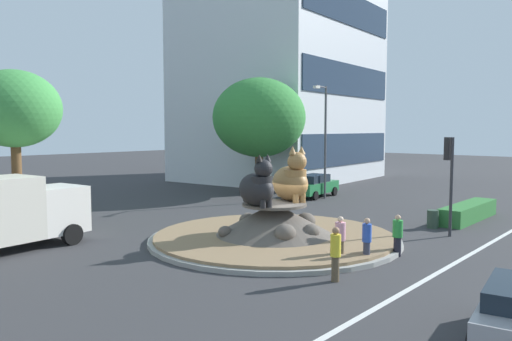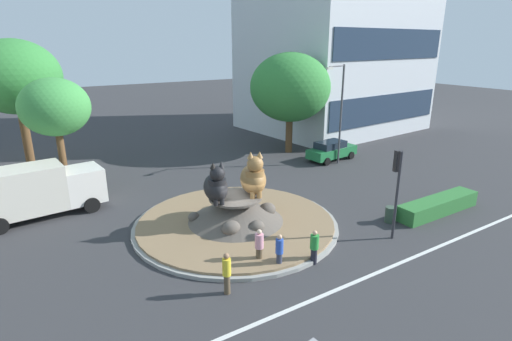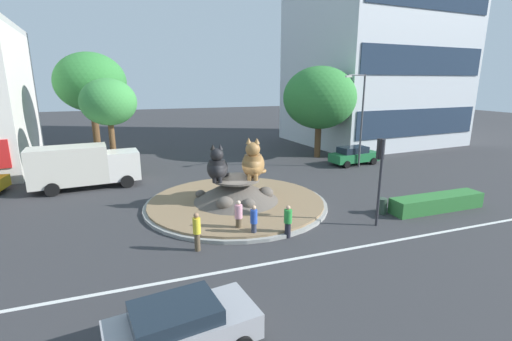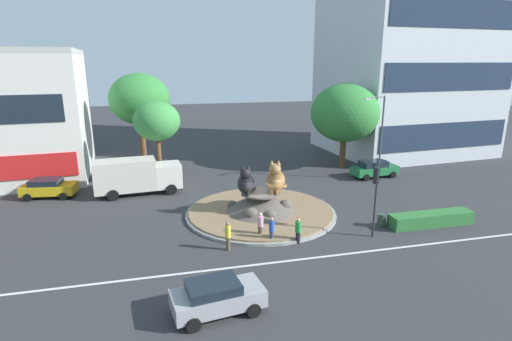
{
  "view_description": "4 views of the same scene",
  "coord_description": "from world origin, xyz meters",
  "px_view_note": "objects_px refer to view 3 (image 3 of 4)",
  "views": [
    {
      "loc": [
        -17.13,
        -13.74,
        4.95
      ],
      "look_at": [
        -0.47,
        0.67,
        3.13
      ],
      "focal_mm": 35.24,
      "sensor_mm": 36.0,
      "label": 1
    },
    {
      "loc": [
        -9.71,
        -17.47,
        9.57
      ],
      "look_at": [
        1.49,
        0.3,
        2.82
      ],
      "focal_mm": 28.13,
      "sensor_mm": 36.0,
      "label": 2
    },
    {
      "loc": [
        -5.78,
        -19.83,
        7.4
      ],
      "look_at": [
        1.62,
        0.93,
        1.81
      ],
      "focal_mm": 24.91,
      "sensor_mm": 36.0,
      "label": 3
    },
    {
      "loc": [
        -6.9,
        -26.93,
        10.97
      ],
      "look_at": [
        0.07,
        1.79,
        2.85
      ],
      "focal_mm": 28.1,
      "sensor_mm": 36.0,
      "label": 4
    }
  ],
  "objects_px": {
    "pedestrian_yellow_shirt": "(197,231)",
    "hatchback_near_shophouse": "(182,327)",
    "cat_statue_tabby": "(253,163)",
    "litter_bin": "(382,206)",
    "pedestrian_pink_shirt": "(239,216)",
    "cat_statue_black": "(217,167)",
    "second_tree_near_tower": "(91,83)",
    "third_tree_left": "(109,103)",
    "traffic_light_mast": "(380,166)",
    "pedestrian_green_shirt": "(288,221)",
    "broadleaf_tree_behind_island": "(320,98)",
    "parked_car_right": "(354,155)",
    "office_tower": "(379,7)",
    "streetlight_arm": "(360,115)",
    "delivery_box_truck": "(83,166)",
    "pedestrian_blue_shirt": "(254,221)"
  },
  "relations": [
    {
      "from": "cat_statue_tabby",
      "to": "streetlight_arm",
      "type": "relative_size",
      "value": 0.33
    },
    {
      "from": "broadleaf_tree_behind_island",
      "to": "parked_car_right",
      "type": "xyz_separation_m",
      "value": [
        1.5,
        -4.01,
        -4.94
      ]
    },
    {
      "from": "pedestrian_pink_shirt",
      "to": "pedestrian_blue_shirt",
      "type": "height_order",
      "value": "pedestrian_pink_shirt"
    },
    {
      "from": "cat_statue_black",
      "to": "cat_statue_tabby",
      "type": "height_order",
      "value": "cat_statue_tabby"
    },
    {
      "from": "broadleaf_tree_behind_island",
      "to": "second_tree_near_tower",
      "type": "distance_m",
      "value": 20.81
    },
    {
      "from": "pedestrian_pink_shirt",
      "to": "pedestrian_blue_shirt",
      "type": "xyz_separation_m",
      "value": [
        0.51,
        -0.83,
        -0.01
      ]
    },
    {
      "from": "broadleaf_tree_behind_island",
      "to": "parked_car_right",
      "type": "height_order",
      "value": "broadleaf_tree_behind_island"
    },
    {
      "from": "parked_car_right",
      "to": "litter_bin",
      "type": "distance_m",
      "value": 12.4
    },
    {
      "from": "broadleaf_tree_behind_island",
      "to": "third_tree_left",
      "type": "bearing_deg",
      "value": -175.09
    },
    {
      "from": "second_tree_near_tower",
      "to": "pedestrian_yellow_shirt",
      "type": "relative_size",
      "value": 5.47
    },
    {
      "from": "cat_statue_black",
      "to": "second_tree_near_tower",
      "type": "xyz_separation_m",
      "value": [
        -7.56,
        15.09,
        4.73
      ]
    },
    {
      "from": "cat_statue_tabby",
      "to": "delivery_box_truck",
      "type": "relative_size",
      "value": 0.36
    },
    {
      "from": "cat_statue_black",
      "to": "hatchback_near_shophouse",
      "type": "distance_m",
      "value": 11.95
    },
    {
      "from": "broadleaf_tree_behind_island",
      "to": "pedestrian_pink_shirt",
      "type": "xyz_separation_m",
      "value": [
        -12.69,
        -14.84,
        -4.91
      ]
    },
    {
      "from": "streetlight_arm",
      "to": "litter_bin",
      "type": "distance_m",
      "value": 12.0
    },
    {
      "from": "pedestrian_pink_shirt",
      "to": "cat_statue_black",
      "type": "bearing_deg",
      "value": 98.82
    },
    {
      "from": "cat_statue_tabby",
      "to": "traffic_light_mast",
      "type": "xyz_separation_m",
      "value": [
        4.99,
        -5.31,
        0.61
      ]
    },
    {
      "from": "cat_statue_tabby",
      "to": "traffic_light_mast",
      "type": "distance_m",
      "value": 7.31
    },
    {
      "from": "third_tree_left",
      "to": "litter_bin",
      "type": "xyz_separation_m",
      "value": [
        14.56,
        -13.41,
        -5.36
      ]
    },
    {
      "from": "broadleaf_tree_behind_island",
      "to": "litter_bin",
      "type": "xyz_separation_m",
      "value": [
        -4.19,
        -15.02,
        -5.34
      ]
    },
    {
      "from": "streetlight_arm",
      "to": "pedestrian_pink_shirt",
      "type": "distance_m",
      "value": 17.29
    },
    {
      "from": "litter_bin",
      "to": "pedestrian_pink_shirt",
      "type": "bearing_deg",
      "value": 178.74
    },
    {
      "from": "cat_statue_black",
      "to": "hatchback_near_shophouse",
      "type": "height_order",
      "value": "cat_statue_black"
    },
    {
      "from": "cat_statue_black",
      "to": "broadleaf_tree_behind_island",
      "type": "height_order",
      "value": "broadleaf_tree_behind_island"
    },
    {
      "from": "second_tree_near_tower",
      "to": "third_tree_left",
      "type": "xyz_separation_m",
      "value": [
        1.56,
        -5.89,
        -1.42
      ]
    },
    {
      "from": "cat_statue_black",
      "to": "delivery_box_truck",
      "type": "bearing_deg",
      "value": -116.71
    },
    {
      "from": "third_tree_left",
      "to": "delivery_box_truck",
      "type": "height_order",
      "value": "third_tree_left"
    },
    {
      "from": "office_tower",
      "to": "pedestrian_yellow_shirt",
      "type": "height_order",
      "value": "office_tower"
    },
    {
      "from": "office_tower",
      "to": "streetlight_arm",
      "type": "distance_m",
      "value": 18.64
    },
    {
      "from": "cat_statue_tabby",
      "to": "second_tree_near_tower",
      "type": "height_order",
      "value": "second_tree_near_tower"
    },
    {
      "from": "pedestrian_yellow_shirt",
      "to": "litter_bin",
      "type": "distance_m",
      "value": 10.86
    },
    {
      "from": "traffic_light_mast",
      "to": "pedestrian_green_shirt",
      "type": "distance_m",
      "value": 5.56
    },
    {
      "from": "litter_bin",
      "to": "pedestrian_blue_shirt",
      "type": "bearing_deg",
      "value": -175.41
    },
    {
      "from": "office_tower",
      "to": "streetlight_arm",
      "type": "bearing_deg",
      "value": -134.97
    },
    {
      "from": "cat_statue_tabby",
      "to": "third_tree_left",
      "type": "relative_size",
      "value": 0.34
    },
    {
      "from": "pedestrian_green_shirt",
      "to": "pedestrian_blue_shirt",
      "type": "height_order",
      "value": "pedestrian_blue_shirt"
    },
    {
      "from": "pedestrian_yellow_shirt",
      "to": "parked_car_right",
      "type": "xyz_separation_m",
      "value": [
        16.49,
        12.05,
        -0.1
      ]
    },
    {
      "from": "pedestrian_yellow_shirt",
      "to": "pedestrian_blue_shirt",
      "type": "relative_size",
      "value": 1.08
    },
    {
      "from": "cat_statue_black",
      "to": "litter_bin",
      "type": "xyz_separation_m",
      "value": [
        8.56,
        -4.21,
        -2.05
      ]
    },
    {
      "from": "third_tree_left",
      "to": "litter_bin",
      "type": "distance_m",
      "value": 20.51
    },
    {
      "from": "office_tower",
      "to": "pedestrian_blue_shirt",
      "type": "bearing_deg",
      "value": -140.86
    },
    {
      "from": "cat_statue_tabby",
      "to": "litter_bin",
      "type": "bearing_deg",
      "value": 78.62
    },
    {
      "from": "pedestrian_yellow_shirt",
      "to": "hatchback_near_shophouse",
      "type": "height_order",
      "value": "pedestrian_yellow_shirt"
    },
    {
      "from": "cat_statue_tabby",
      "to": "litter_bin",
      "type": "relative_size",
      "value": 2.88
    },
    {
      "from": "broadleaf_tree_behind_island",
      "to": "traffic_light_mast",
      "type": "bearing_deg",
      "value": -108.92
    },
    {
      "from": "parked_car_right",
      "to": "delivery_box_truck",
      "type": "height_order",
      "value": "delivery_box_truck"
    },
    {
      "from": "cat_statue_tabby",
      "to": "streetlight_arm",
      "type": "bearing_deg",
      "value": 137.88
    },
    {
      "from": "traffic_light_mast",
      "to": "pedestrian_yellow_shirt",
      "type": "height_order",
      "value": "traffic_light_mast"
    },
    {
      "from": "parked_car_right",
      "to": "streetlight_arm",
      "type": "bearing_deg",
      "value": -116.02
    },
    {
      "from": "pedestrian_green_shirt",
      "to": "cat_statue_black",
      "type": "bearing_deg",
      "value": -87.52
    }
  ]
}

